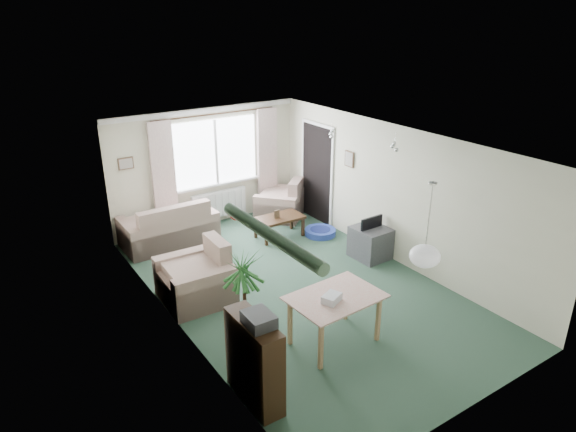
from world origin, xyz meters
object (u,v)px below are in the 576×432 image
dining_table (334,320)px  tv_cube (370,243)px  armchair_left (195,272)px  houseplant (245,297)px  bookshelf (254,361)px  pet_bed (320,232)px  coffee_table (279,227)px  armchair_corner (280,198)px  sofa (168,222)px

dining_table → tv_cube: size_ratio=1.76×
armchair_left → houseplant: houseplant is taller
bookshelf → dining_table: size_ratio=0.96×
tv_cube → pet_bed: (-0.15, 1.27, -0.22)m
pet_bed → bookshelf: bearing=-136.1°
dining_table → houseplant: bearing=142.9°
coffee_table → houseplant: houseplant is taller
tv_cube → houseplant: bearing=-164.9°
pet_bed → coffee_table: bearing=152.5°
dining_table → tv_cube: 2.67m
houseplant → armchair_corner: bearing=51.2°
dining_table → tv_cube: (2.11, 1.63, -0.06)m
coffee_table → houseplant: size_ratio=0.72×
armchair_left → coffee_table: (2.32, 1.24, -0.25)m
bookshelf → tv_cube: bookshelf is taller
houseplant → pet_bed: 3.69m
armchair_corner → pet_bed: 1.31m
houseplant → coffee_table: bearing=49.5°
armchair_left → coffee_table: bearing=120.1°
houseplant → sofa: bearing=85.3°
armchair_left → bookshelf: (-0.34, -2.39, 0.06)m
sofa → houseplant: (-0.28, -3.47, 0.22)m
dining_table → sofa: bearing=99.0°
armchair_corner → tv_cube: (0.30, -2.53, -0.14)m
armchair_left → tv_cube: bearing=84.8°
bookshelf → pet_bed: 4.72m
armchair_left → bookshelf: bearing=-6.1°
coffee_table → dining_table: size_ratio=0.85×
armchair_corner → armchair_left: armchair_left is taller
sofa → bookshelf: bearing=79.8°
coffee_table → pet_bed: bearing=-27.5°
sofa → bookshelf: (-0.76, -4.54, 0.10)m
coffee_table → dining_table: (-1.24, -3.28, 0.13)m
tv_cube → sofa: bearing=136.0°
armchair_corner → pet_bed: size_ratio=1.56×
dining_table → armchair_left: bearing=118.0°
sofa → armchair_corner: sofa is taller
armchair_left → pet_bed: size_ratio=1.71×
sofa → tv_cube: bearing=136.8°
armchair_corner → dining_table: 4.54m
sofa → armchair_corner: (2.48, -0.02, -0.01)m
coffee_table → bookshelf: bookshelf is taller
dining_table → tv_cube: dining_table is taller
bookshelf → tv_cube: size_ratio=1.68×
armchair_corner → sofa: bearing=-42.5°
armchair_corner → bookshelf: 5.56m
pet_bed → armchair_corner: bearing=96.6°
tv_cube → dining_table: bearing=-143.8°
houseplant → pet_bed: bearing=37.0°
dining_table → coffee_table: bearing=69.3°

